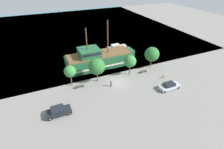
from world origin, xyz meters
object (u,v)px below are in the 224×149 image
(parked_car_curb_mid, at_px, (58,111))
(bench_promenade_west, at_px, (80,86))
(parked_car_curb_front, at_px, (169,86))
(fire_hydrant, at_px, (163,76))
(moored_boat_dockside, at_px, (116,47))
(pirate_ship, at_px, (99,59))
(pedestrian_walking_near, at_px, (111,83))
(bench_promenade_east, at_px, (143,71))

(parked_car_curb_mid, relative_size, bench_promenade_west, 2.43)
(parked_car_curb_front, height_order, fire_hydrant, parked_car_curb_front)
(moored_boat_dockside, distance_m, parked_car_curb_mid, 31.39)
(moored_boat_dockside, xyz_separation_m, fire_hydrant, (2.64, -20.31, -0.12))
(moored_boat_dockside, bearing_deg, bench_promenade_west, -135.11)
(bench_promenade_west, bearing_deg, fire_hydrant, -12.04)
(pirate_ship, bearing_deg, parked_car_curb_front, -57.12)
(parked_car_curb_mid, xyz_separation_m, bench_promenade_west, (5.46, 6.32, -0.34))
(bench_promenade_west, height_order, pedestrian_walking_near, pedestrian_walking_near)
(pirate_ship, bearing_deg, moored_boat_dockside, 43.00)
(bench_promenade_east, distance_m, pedestrian_walking_near, 9.77)
(parked_car_curb_front, xyz_separation_m, bench_promenade_east, (-1.42, 7.92, -0.28))
(pirate_ship, height_order, bench_promenade_west, pirate_ship)
(fire_hydrant, distance_m, pedestrian_walking_near, 12.71)
(moored_boat_dockside, relative_size, parked_car_curb_front, 1.40)
(moored_boat_dockside, xyz_separation_m, bench_promenade_west, (-16.33, -16.27, -0.09))
(moored_boat_dockside, relative_size, bench_promenade_west, 3.60)
(moored_boat_dockside, relative_size, parked_car_curb_mid, 1.48)
(pirate_ship, xyz_separation_m, parked_car_curb_front, (10.19, -15.76, -1.29))
(bench_promenade_east, bearing_deg, moored_boat_dockside, 88.68)
(bench_promenade_west, bearing_deg, pedestrian_walking_near, -18.55)
(pirate_ship, height_order, moored_boat_dockside, pirate_ship)
(parked_car_curb_mid, distance_m, bench_promenade_west, 8.36)
(bench_promenade_west, bearing_deg, bench_promenade_east, -0.37)
(bench_promenade_east, height_order, bench_promenade_west, same)
(parked_car_curb_front, xyz_separation_m, bench_promenade_west, (-17.38, 8.02, -0.27))
(moored_boat_dockside, distance_m, bench_promenade_east, 16.37)
(parked_car_curb_front, relative_size, parked_car_curb_mid, 1.06)
(parked_car_curb_mid, bearing_deg, moored_boat_dockside, 46.03)
(pirate_ship, relative_size, bench_promenade_east, 10.72)
(parked_car_curb_mid, bearing_deg, bench_promenade_east, 16.19)
(moored_boat_dockside, height_order, fire_hydrant, moored_boat_dockside)
(fire_hydrant, distance_m, bench_promenade_east, 4.96)
(pirate_ship, distance_m, pedestrian_walking_near, 10.00)
(moored_boat_dockside, xyz_separation_m, bench_promenade_east, (-0.38, -16.37, -0.09))
(parked_car_curb_front, relative_size, bench_promenade_east, 2.68)
(parked_car_curb_front, distance_m, pedestrian_walking_near, 12.44)
(parked_car_curb_front, bearing_deg, bench_promenade_west, 155.23)
(pedestrian_walking_near, bearing_deg, parked_car_curb_mid, -160.65)
(moored_boat_dockside, bearing_deg, pedestrian_walking_near, -118.30)
(pirate_ship, bearing_deg, parked_car_curb_mid, -131.97)
(moored_boat_dockside, bearing_deg, pirate_ship, -137.00)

